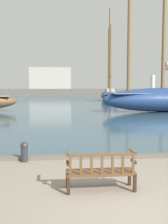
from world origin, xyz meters
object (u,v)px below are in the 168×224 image
Objects in this scene: sailboat_centre_channel at (166,97)px; mooring_bollard at (24,151)px; sailboat_far_port at (109,94)px; park_bench at (101,171)px.

sailboat_centre_channel reaches higher than mooring_bollard.
sailboat_centre_channel is 21.27× the size of mooring_bollard.
sailboat_centre_channel is at bearing -83.43° from sailboat_far_port.
sailboat_far_port reaches higher than sailboat_centre_channel.
sailboat_centre_channel reaches higher than park_bench.
mooring_bollard is at bearing -122.94° from sailboat_centre_channel.
park_bench is 0.12× the size of sailboat_centre_channel.
sailboat_far_port is at bearing 96.57° from sailboat_centre_channel.
sailboat_far_port reaches higher than park_bench.
park_bench is at bearing -50.96° from mooring_bollard.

